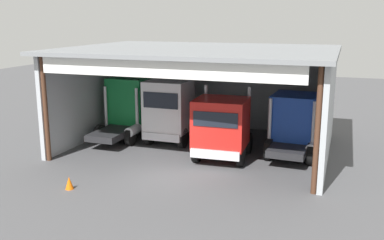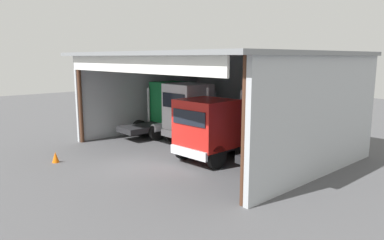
{
  "view_description": "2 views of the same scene",
  "coord_description": "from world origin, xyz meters",
  "px_view_note": "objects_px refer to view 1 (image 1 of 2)",
  "views": [
    {
      "loc": [
        7.57,
        -17.87,
        7.2
      ],
      "look_at": [
        0.0,
        3.62,
        1.9
      ],
      "focal_mm": 41.0,
      "sensor_mm": 36.0,
      "label": 1
    },
    {
      "loc": [
        14.63,
        -9.52,
        5.36
      ],
      "look_at": [
        0.0,
        3.62,
        1.9
      ],
      "focal_mm": 33.44,
      "sensor_mm": 36.0,
      "label": 2
    }
  ],
  "objects_px": {
    "truck_white_right_bay": "(170,110)",
    "truck_red_center_left_bay": "(222,127)",
    "truck_blue_center_bay": "(295,123)",
    "oil_drum": "(219,123)",
    "truck_green_left_bay": "(129,107)",
    "tool_cart": "(240,127)",
    "traffic_cone": "(69,183)"
  },
  "relations": [
    {
      "from": "truck_white_right_bay",
      "to": "truck_red_center_left_bay",
      "type": "xyz_separation_m",
      "value": [
        3.69,
        -1.95,
        -0.22
      ]
    },
    {
      "from": "truck_blue_center_bay",
      "to": "oil_drum",
      "type": "xyz_separation_m",
      "value": [
        -5.39,
        4.08,
        -1.33
      ]
    },
    {
      "from": "truck_green_left_bay",
      "to": "truck_blue_center_bay",
      "type": "bearing_deg",
      "value": -2.34
    },
    {
      "from": "truck_blue_center_bay",
      "to": "truck_green_left_bay",
      "type": "bearing_deg",
      "value": -179.53
    },
    {
      "from": "truck_red_center_left_bay",
      "to": "tool_cart",
      "type": "xyz_separation_m",
      "value": [
        -0.22,
        5.28,
        -1.26
      ]
    },
    {
      "from": "traffic_cone",
      "to": "truck_green_left_bay",
      "type": "bearing_deg",
      "value": 100.32
    },
    {
      "from": "truck_white_right_bay",
      "to": "truck_red_center_left_bay",
      "type": "height_order",
      "value": "truck_white_right_bay"
    },
    {
      "from": "truck_red_center_left_bay",
      "to": "tool_cart",
      "type": "height_order",
      "value": "truck_red_center_left_bay"
    },
    {
      "from": "truck_green_left_bay",
      "to": "oil_drum",
      "type": "distance_m",
      "value": 6.16
    },
    {
      "from": "truck_white_right_bay",
      "to": "tool_cart",
      "type": "distance_m",
      "value": 5.03
    },
    {
      "from": "truck_green_left_bay",
      "to": "truck_red_center_left_bay",
      "type": "distance_m",
      "value": 7.11
    },
    {
      "from": "truck_green_left_bay",
      "to": "traffic_cone",
      "type": "relative_size",
      "value": 9.33
    },
    {
      "from": "tool_cart",
      "to": "traffic_cone",
      "type": "height_order",
      "value": "tool_cart"
    },
    {
      "from": "truck_green_left_bay",
      "to": "truck_blue_center_bay",
      "type": "distance_m",
      "value": 10.16
    },
    {
      "from": "truck_green_left_bay",
      "to": "truck_blue_center_bay",
      "type": "xyz_separation_m",
      "value": [
        10.14,
        -0.45,
        -0.11
      ]
    },
    {
      "from": "truck_red_center_left_bay",
      "to": "oil_drum",
      "type": "distance_m",
      "value": 6.57
    },
    {
      "from": "oil_drum",
      "to": "tool_cart",
      "type": "distance_m",
      "value": 1.89
    },
    {
      "from": "truck_white_right_bay",
      "to": "tool_cart",
      "type": "bearing_deg",
      "value": -136.53
    },
    {
      "from": "truck_green_left_bay",
      "to": "tool_cart",
      "type": "xyz_separation_m",
      "value": [
        6.43,
        2.76,
        -1.38
      ]
    },
    {
      "from": "truck_green_left_bay",
      "to": "truck_white_right_bay",
      "type": "distance_m",
      "value": 3.02
    },
    {
      "from": "truck_blue_center_bay",
      "to": "traffic_cone",
      "type": "bearing_deg",
      "value": -133.3
    },
    {
      "from": "truck_white_right_bay",
      "to": "oil_drum",
      "type": "xyz_separation_m",
      "value": [
        1.8,
        4.19,
        -1.54
      ]
    },
    {
      "from": "truck_green_left_bay",
      "to": "truck_blue_center_bay",
      "type": "relative_size",
      "value": 1.14
    },
    {
      "from": "truck_white_right_bay",
      "to": "traffic_cone",
      "type": "xyz_separation_m",
      "value": [
        -1.39,
        -8.08,
        -1.7
      ]
    },
    {
      "from": "oil_drum",
      "to": "traffic_cone",
      "type": "distance_m",
      "value": 12.68
    },
    {
      "from": "truck_red_center_left_bay",
      "to": "oil_drum",
      "type": "bearing_deg",
      "value": -75.61
    },
    {
      "from": "truck_white_right_bay",
      "to": "tool_cart",
      "type": "xyz_separation_m",
      "value": [
        3.47,
        3.33,
        -1.48
      ]
    },
    {
      "from": "tool_cart",
      "to": "traffic_cone",
      "type": "distance_m",
      "value": 12.4
    },
    {
      "from": "truck_green_left_bay",
      "to": "truck_white_right_bay",
      "type": "xyz_separation_m",
      "value": [
        2.96,
        -0.57,
        0.1
      ]
    },
    {
      "from": "truck_green_left_bay",
      "to": "tool_cart",
      "type": "bearing_deg",
      "value": 23.43
    },
    {
      "from": "truck_red_center_left_bay",
      "to": "truck_blue_center_bay",
      "type": "xyz_separation_m",
      "value": [
        3.49,
        2.07,
        0.01
      ]
    },
    {
      "from": "truck_green_left_bay",
      "to": "truck_red_center_left_bay",
      "type": "height_order",
      "value": "truck_red_center_left_bay"
    }
  ]
}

